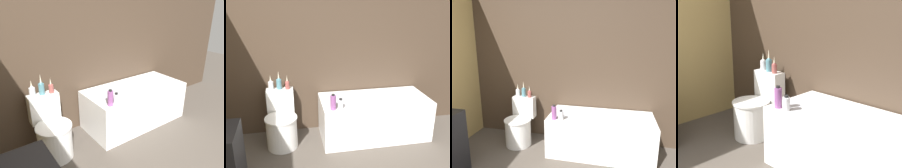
% 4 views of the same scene
% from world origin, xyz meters
% --- Properties ---
extents(wall_back_tiled, '(6.40, 0.06, 2.60)m').
position_xyz_m(wall_back_tiled, '(0.00, 2.35, 1.30)').
color(wall_back_tiled, '#423326').
rests_on(wall_back_tiled, ground_plane).
extents(bathtub, '(1.50, 0.70, 0.58)m').
position_xyz_m(bathtub, '(0.80, 1.95, 0.29)').
color(bathtub, white).
rests_on(bathtub, ground).
extents(toilet, '(0.42, 0.57, 0.72)m').
position_xyz_m(toilet, '(-0.48, 1.95, 0.29)').
color(toilet, white).
rests_on(toilet, ground).
extents(vase_gold, '(0.07, 0.07, 0.20)m').
position_xyz_m(vase_gold, '(-0.59, 2.17, 0.79)').
color(vase_gold, silver).
rests_on(vase_gold, toilet).
extents(vase_silver, '(0.07, 0.07, 0.26)m').
position_xyz_m(vase_silver, '(-0.48, 2.16, 0.81)').
color(vase_silver, teal).
rests_on(vase_silver, toilet).
extents(vase_bronze, '(0.06, 0.06, 0.19)m').
position_xyz_m(vase_bronze, '(-0.37, 2.15, 0.79)').
color(vase_bronze, '#994C47').
rests_on(vase_bronze, toilet).
extents(shampoo_bottle_tall, '(0.07, 0.07, 0.21)m').
position_xyz_m(shampoo_bottle_tall, '(0.17, 1.68, 0.68)').
color(shampoo_bottle_tall, '#8C4C8C').
rests_on(shampoo_bottle_tall, bathtub).
extents(shampoo_bottle_short, '(0.07, 0.07, 0.14)m').
position_xyz_m(shampoo_bottle_short, '(0.27, 1.69, 0.64)').
color(shampoo_bottle_short, silver).
rests_on(shampoo_bottle_short, bathtub).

